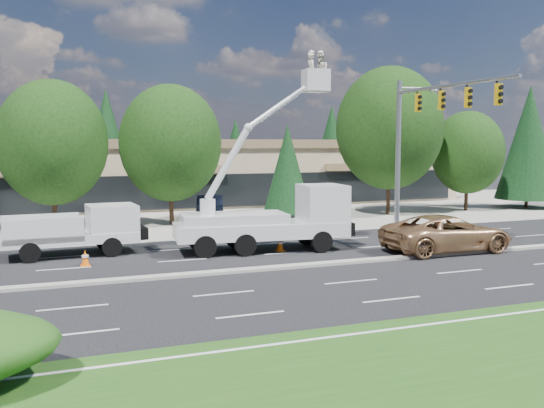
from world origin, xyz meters
name	(u,v)px	position (x,y,z in m)	size (l,w,h in m)	color
ground	(315,266)	(0.00, 0.00, 0.00)	(140.00, 140.00, 0.00)	black
concrete_apron	(198,214)	(0.00, 20.00, 0.01)	(140.00, 22.00, 0.01)	gray
road_median	(315,264)	(0.00, 0.00, 0.06)	(120.00, 0.55, 0.12)	gray
strip_mall	(169,170)	(0.00, 29.97, 2.83)	(50.40, 15.40, 5.50)	tan
tree_front_c	(52,143)	(-10.00, 15.00, 5.23)	(6.44, 6.44, 8.94)	#332114
tree_front_d	(170,143)	(-3.00, 15.00, 5.21)	(6.42, 6.42, 8.90)	#332114
tree_front_e	(287,169)	(5.00, 15.00, 3.48)	(3.29, 3.29, 6.48)	#332114
tree_front_f	(389,128)	(13.00, 15.00, 6.28)	(7.74, 7.74, 10.73)	#332114
tree_front_g	(468,152)	(20.00, 15.00, 4.49)	(5.53, 5.53, 7.67)	#332114
tree_front_h	(529,142)	(26.00, 15.00, 5.26)	(4.98, 4.98, 9.81)	#332114
tree_back_b	(107,137)	(-4.00, 42.00, 5.80)	(5.48, 5.48, 10.81)	#332114
tree_back_c	(236,152)	(10.00, 42.00, 4.26)	(4.03, 4.03, 7.95)	#332114
tree_back_d	(332,143)	(22.00, 42.00, 5.19)	(4.91, 4.91, 9.68)	#332114
signal_mast	(420,129)	(10.03, 7.04, 6.06)	(2.76, 10.16, 9.00)	gray
utility_pickup	(81,235)	(-9.12, 6.22, 0.95)	(6.12, 2.64, 2.31)	silver
bucket_truck	(278,208)	(-0.05, 4.10, 2.07)	(8.65, 3.46, 9.64)	silver
traffic_cone_a	(85,258)	(-9.12, 3.53, 0.34)	(0.40, 0.40, 0.70)	#FD6607
traffic_cone_b	(246,248)	(-1.96, 3.37, 0.34)	(0.40, 0.40, 0.70)	#FD6607
traffic_cone_c	(280,244)	(-0.04, 3.83, 0.34)	(0.40, 0.40, 0.70)	#FD6607
traffic_cone_d	(398,237)	(6.47, 3.63, 0.34)	(0.40, 0.40, 0.70)	#FD6607
minivan	(447,233)	(7.38, 0.77, 0.89)	(2.95, 6.40, 1.78)	#AB7E52
parked_car_east	(210,208)	(0.00, 16.69, 0.83)	(1.76, 5.05, 1.66)	black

